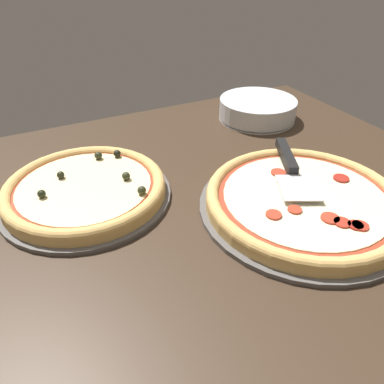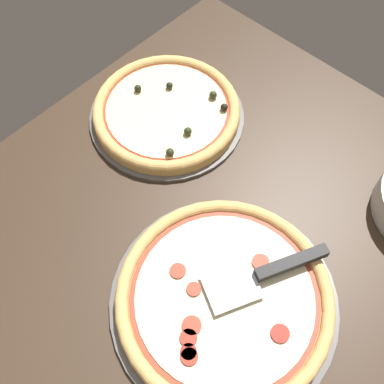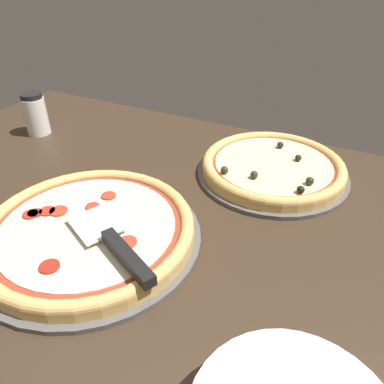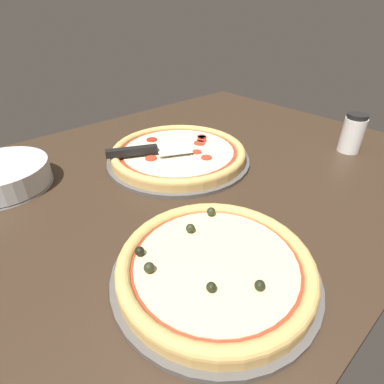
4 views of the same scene
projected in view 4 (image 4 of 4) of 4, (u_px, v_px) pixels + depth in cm
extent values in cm
cube|color=#38281C|center=(202.00, 171.00, 89.57)|extent=(136.10, 109.45, 3.60)
cylinder|color=#565451|center=(179.00, 159.00, 91.23)|extent=(42.83, 42.83, 1.00)
cylinder|color=#DBAD60|center=(179.00, 154.00, 90.41)|extent=(40.26, 40.26, 2.04)
torus|color=#DBAD60|center=(178.00, 151.00, 89.86)|extent=(40.26, 40.26, 2.54)
cylinder|color=#A33823|center=(178.00, 151.00, 89.82)|extent=(35.00, 35.00, 0.15)
cylinder|color=beige|center=(178.00, 151.00, 89.75)|extent=(33.01, 33.01, 0.40)
cylinder|color=#B73823|center=(197.00, 152.00, 88.19)|extent=(2.74, 2.74, 0.40)
cylinder|color=#B73823|center=(151.00, 158.00, 84.53)|extent=(3.31, 3.31, 0.40)
cylinder|color=#AD2D1E|center=(202.00, 137.00, 97.88)|extent=(3.03, 3.03, 0.40)
cylinder|color=#B73823|center=(199.00, 143.00, 93.51)|extent=(3.49, 3.49, 0.40)
cylinder|color=maroon|center=(152.00, 140.00, 95.76)|extent=(3.37, 3.37, 0.40)
cylinder|color=#B73823|center=(206.00, 158.00, 84.89)|extent=(3.05, 3.05, 0.40)
cylinder|color=#AD2D1E|center=(202.00, 140.00, 95.26)|extent=(3.11, 3.11, 0.40)
cylinder|color=maroon|center=(202.00, 138.00, 97.19)|extent=(2.86, 2.86, 0.40)
cylinder|color=#565451|center=(215.00, 273.00, 53.09)|extent=(36.56, 36.56, 1.00)
cylinder|color=#DBAD60|center=(215.00, 267.00, 52.29)|extent=(34.37, 34.37, 1.96)
torus|color=#DBAD60|center=(216.00, 263.00, 51.76)|extent=(34.37, 34.37, 2.57)
cylinder|color=#A33823|center=(216.00, 263.00, 51.72)|extent=(29.87, 29.87, 0.15)
cylinder|color=beige|center=(216.00, 262.00, 51.65)|extent=(28.18, 28.18, 0.40)
sphere|color=#282D19|center=(149.00, 268.00, 49.09)|extent=(1.84, 1.84, 1.84)
sphere|color=black|center=(211.00, 287.00, 45.88)|extent=(1.63, 1.63, 1.63)
sphere|color=black|center=(140.00, 251.00, 52.37)|extent=(1.73, 1.73, 1.73)
sphere|color=black|center=(260.00, 285.00, 46.13)|extent=(1.70, 1.70, 1.70)
sphere|color=#282D19|center=(190.00, 228.00, 57.60)|extent=(1.80, 1.80, 1.80)
sphere|color=#282D19|center=(211.00, 212.00, 62.11)|extent=(1.82, 1.82, 1.82)
cube|color=silver|center=(174.00, 149.00, 87.88)|extent=(12.11, 11.28, 0.24)
cube|color=black|center=(132.00, 151.00, 84.61)|extent=(13.97, 8.36, 2.00)
cylinder|color=silver|center=(6.00, 185.00, 78.41)|extent=(23.40, 23.40, 0.70)
cylinder|color=silver|center=(5.00, 183.00, 78.03)|extent=(23.40, 23.40, 0.70)
cylinder|color=silver|center=(4.00, 181.00, 77.65)|extent=(23.40, 23.40, 0.70)
cylinder|color=silver|center=(3.00, 178.00, 77.28)|extent=(23.40, 23.40, 0.70)
cylinder|color=silver|center=(2.00, 176.00, 76.90)|extent=(23.40, 23.40, 0.70)
cylinder|color=silver|center=(1.00, 174.00, 76.52)|extent=(23.40, 23.40, 0.70)
cylinder|color=silver|center=(0.00, 171.00, 76.14)|extent=(23.40, 23.40, 0.70)
cylinder|color=white|center=(352.00, 135.00, 94.38)|extent=(6.63, 6.63, 10.79)
cylinder|color=black|center=(358.00, 116.00, 91.09)|extent=(6.10, 6.10, 1.40)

